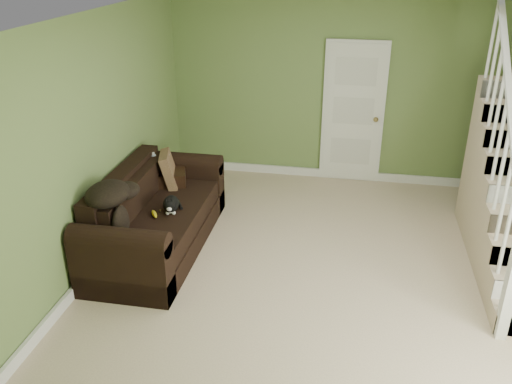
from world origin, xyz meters
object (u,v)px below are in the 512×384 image
at_px(banana, 154,214).
at_px(sofa, 154,219).
at_px(cat, 170,205).
at_px(side_table, 165,192).

bearing_deg(banana, sofa, 82.03).
height_order(sofa, banana, sofa).
bearing_deg(sofa, banana, -65.54).
xyz_separation_m(sofa, cat, (0.23, -0.05, 0.23)).
bearing_deg(side_table, banana, -76.66).
bearing_deg(side_table, cat, -65.60).
relative_size(side_table, cat, 1.92).
distance_m(side_table, cat, 0.91).
xyz_separation_m(cat, banana, (-0.14, -0.14, -0.06)).
distance_m(cat, banana, 0.21).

